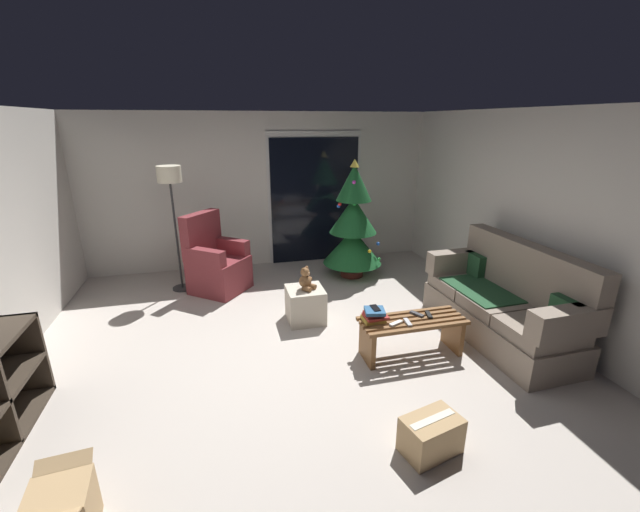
# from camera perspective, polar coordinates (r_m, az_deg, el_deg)

# --- Properties ---
(ground_plane) EXTENTS (7.00, 7.00, 0.00)m
(ground_plane) POSITION_cam_1_polar(r_m,az_deg,el_deg) (4.35, -2.91, -14.02)
(ground_plane) COLOR #BCB2A8
(wall_back) EXTENTS (5.72, 0.12, 2.50)m
(wall_back) POSITION_cam_1_polar(r_m,az_deg,el_deg) (6.78, -8.35, 9.16)
(wall_back) COLOR silver
(wall_back) RESTS_ON ground
(wall_right) EXTENTS (0.12, 6.00, 2.50)m
(wall_right) POSITION_cam_1_polar(r_m,az_deg,el_deg) (5.18, 29.67, 3.95)
(wall_right) COLOR silver
(wall_right) RESTS_ON ground
(patio_door_frame) EXTENTS (1.60, 0.02, 2.20)m
(patio_door_frame) POSITION_cam_1_polar(r_m,az_deg,el_deg) (6.89, -0.78, 8.23)
(patio_door_frame) COLOR silver
(patio_door_frame) RESTS_ON ground
(patio_door_glass) EXTENTS (1.50, 0.02, 2.10)m
(patio_door_glass) POSITION_cam_1_polar(r_m,az_deg,el_deg) (6.88, -0.74, 7.80)
(patio_door_glass) COLOR black
(patio_door_glass) RESTS_ON ground
(couch) EXTENTS (0.82, 1.96, 1.08)m
(couch) POSITION_cam_1_polar(r_m,az_deg,el_deg) (4.97, 24.74, -6.23)
(couch) COLOR gray
(couch) RESTS_ON ground
(coffee_table) EXTENTS (1.10, 0.40, 0.41)m
(coffee_table) POSITION_cam_1_polar(r_m,az_deg,el_deg) (4.34, 12.94, -10.39)
(coffee_table) COLOR brown
(coffee_table) RESTS_ON ground
(remote_silver) EXTENTS (0.06, 0.16, 0.02)m
(remote_silver) POSITION_cam_1_polar(r_m,az_deg,el_deg) (4.18, 12.39, -9.23)
(remote_silver) COLOR #ADADB2
(remote_silver) RESTS_ON coffee_table
(remote_white) EXTENTS (0.16, 0.10, 0.02)m
(remote_white) POSITION_cam_1_polar(r_m,az_deg,el_deg) (4.14, 10.78, -9.41)
(remote_white) COLOR silver
(remote_white) RESTS_ON coffee_table
(remote_graphite) EXTENTS (0.11, 0.16, 0.02)m
(remote_graphite) POSITION_cam_1_polar(r_m,az_deg,el_deg) (4.37, 13.63, -8.04)
(remote_graphite) COLOR #333338
(remote_graphite) RESTS_ON coffee_table
(remote_black) EXTENTS (0.08, 0.16, 0.02)m
(remote_black) POSITION_cam_1_polar(r_m,az_deg,el_deg) (4.38, 15.25, -8.08)
(remote_black) COLOR black
(remote_black) RESTS_ON coffee_table
(book_stack) EXTENTS (0.25, 0.23, 0.13)m
(book_stack) POSITION_cam_1_polar(r_m,az_deg,el_deg) (4.14, 7.75, -8.35)
(book_stack) COLOR #B79333
(book_stack) RESTS_ON coffee_table
(cell_phone) EXTENTS (0.07, 0.14, 0.01)m
(cell_phone) POSITION_cam_1_polar(r_m,az_deg,el_deg) (4.13, 7.88, -7.34)
(cell_phone) COLOR black
(cell_phone) RESTS_ON book_stack
(christmas_tree) EXTENTS (0.92, 0.92, 1.83)m
(christmas_tree) POSITION_cam_1_polar(r_m,az_deg,el_deg) (6.19, 4.73, 4.28)
(christmas_tree) COLOR #4C1E19
(christmas_tree) RESTS_ON ground
(armchair) EXTENTS (0.96, 0.96, 1.13)m
(armchair) POSITION_cam_1_polar(r_m,az_deg,el_deg) (5.94, -14.62, -1.09)
(armchair) COLOR maroon
(armchair) RESTS_ON ground
(floor_lamp) EXTENTS (0.32, 0.32, 1.78)m
(floor_lamp) POSITION_cam_1_polar(r_m,az_deg,el_deg) (5.87, -20.53, 9.25)
(floor_lamp) COLOR #2D2D30
(floor_lamp) RESTS_ON ground
(ottoman) EXTENTS (0.44, 0.44, 0.42)m
(ottoman) POSITION_cam_1_polar(r_m,az_deg,el_deg) (4.94, -2.09, -6.95)
(ottoman) COLOR beige
(ottoman) RESTS_ON ground
(teddy_bear_chestnut) EXTENTS (0.21, 0.22, 0.29)m
(teddy_bear_chestnut) POSITION_cam_1_polar(r_m,az_deg,el_deg) (4.80, -2.03, -3.41)
(teddy_bear_chestnut) COLOR brown
(teddy_bear_chestnut) RESTS_ON ottoman
(cardboard_box_taped_mid_floor) EXTENTS (0.48, 0.36, 0.29)m
(cardboard_box_taped_mid_floor) POSITION_cam_1_polar(r_m,az_deg,el_deg) (3.35, 15.54, -23.38)
(cardboard_box_taped_mid_floor) COLOR tan
(cardboard_box_taped_mid_floor) RESTS_ON ground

